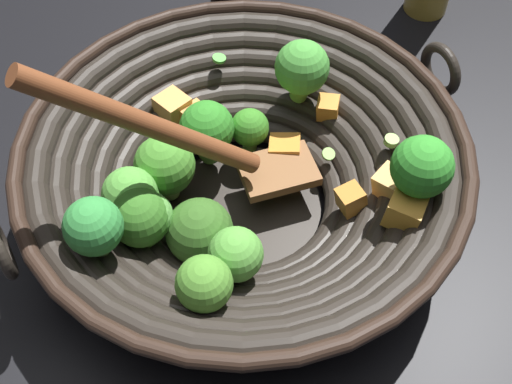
# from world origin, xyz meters

# --- Properties ---
(ground_plane) EXTENTS (4.00, 4.00, 0.00)m
(ground_plane) POSITION_xyz_m (0.00, 0.00, 0.00)
(ground_plane) COLOR black
(wok) EXTENTS (0.40, 0.44, 0.23)m
(wok) POSITION_xyz_m (-0.00, 0.00, 0.06)
(wok) COLOR black
(wok) RESTS_ON ground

